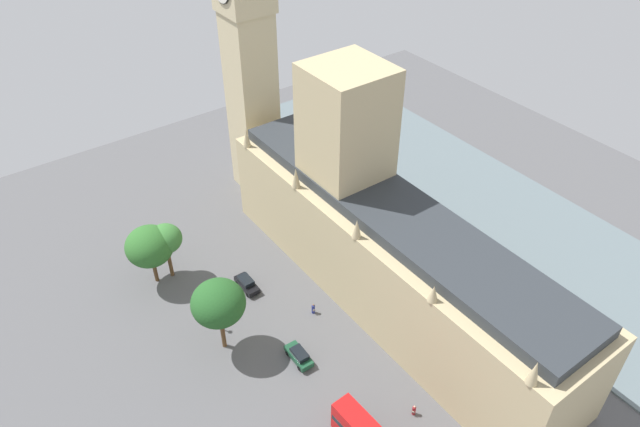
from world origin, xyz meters
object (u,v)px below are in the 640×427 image
at_px(parliament_building, 382,239).
at_px(plane_tree_opposite_hall, 165,239).
at_px(street_lamp_trailing, 201,303).
at_px(car_black_under_trees, 247,283).
at_px(plane_tree_leading, 218,303).
at_px(car_dark_green_near_tower, 299,355).
at_px(pedestrian_far_end, 313,309).
at_px(plane_tree_kerbside, 149,246).
at_px(pedestrian_corner, 414,410).
at_px(clock_tower, 247,35).

relative_size(parliament_building, plane_tree_opposite_hall, 6.40).
height_order(plane_tree_opposite_hall, street_lamp_trailing, plane_tree_opposite_hall).
height_order(car_black_under_trees, plane_tree_opposite_hall, plane_tree_opposite_hall).
relative_size(car_black_under_trees, plane_tree_leading, 0.41).
xyz_separation_m(car_black_under_trees, car_dark_green_near_tower, (1.20, 15.11, -0.00)).
xyz_separation_m(pedestrian_far_end, plane_tree_opposite_hall, (12.60, -18.48, 6.25)).
xyz_separation_m(parliament_building, plane_tree_opposite_hall, (23.06, -20.03, -2.31)).
distance_m(plane_tree_kerbside, street_lamp_trailing, 12.31).
bearing_deg(pedestrian_far_end, pedestrian_corner, 104.58).
height_order(parliament_building, plane_tree_opposite_hall, parliament_building).
distance_m(car_black_under_trees, pedestrian_far_end, 10.81).
relative_size(parliament_building, clock_tower, 1.11).
height_order(plane_tree_leading, street_lamp_trailing, plane_tree_leading).
distance_m(parliament_building, plane_tree_opposite_hall, 30.63).
relative_size(parliament_building, car_black_under_trees, 13.06).
bearing_deg(clock_tower, plane_tree_kerbside, 26.93).
distance_m(pedestrian_far_end, plane_tree_opposite_hall, 23.22).
bearing_deg(car_dark_green_near_tower, plane_tree_leading, 132.53).
bearing_deg(pedestrian_corner, plane_tree_kerbside, -4.90).
bearing_deg(car_black_under_trees, pedestrian_far_end, 117.24).
distance_m(clock_tower, street_lamp_trailing, 41.32).
bearing_deg(parliament_building, plane_tree_opposite_hall, -40.97).
bearing_deg(pedestrian_corner, clock_tower, -37.42).
xyz_separation_m(car_black_under_trees, pedestrian_far_end, (-4.99, 9.59, -0.13)).
xyz_separation_m(pedestrian_far_end, plane_tree_leading, (12.77, -2.14, 7.26)).
xyz_separation_m(plane_tree_kerbside, street_lamp_trailing, (-1.68, 11.97, -2.34)).
relative_size(pedestrian_far_end, pedestrian_corner, 1.08).
xyz_separation_m(parliament_building, pedestrian_corner, (10.21, 18.35, -8.62)).
distance_m(car_black_under_trees, plane_tree_opposite_hall, 13.20).
distance_m(parliament_building, car_black_under_trees, 20.83).
bearing_deg(street_lamp_trailing, car_black_under_trees, -161.28).
height_order(parliament_building, clock_tower, clock_tower).
distance_m(clock_tower, plane_tree_leading, 42.21).
height_order(clock_tower, plane_tree_opposite_hall, clock_tower).
height_order(car_dark_green_near_tower, pedestrian_corner, car_dark_green_near_tower).
height_order(clock_tower, car_dark_green_near_tower, clock_tower).
bearing_deg(car_dark_green_near_tower, plane_tree_kerbside, 111.55).
xyz_separation_m(car_dark_green_near_tower, plane_tree_opposite_hall, (6.42, -23.99, 6.12)).
bearing_deg(plane_tree_leading, clock_tower, -128.16).
distance_m(clock_tower, plane_tree_opposite_hall, 33.43).
bearing_deg(street_lamp_trailing, clock_tower, -133.57).
relative_size(car_dark_green_near_tower, street_lamp_trailing, 0.73).
relative_size(clock_tower, pedestrian_corner, 34.01).
distance_m(pedestrian_corner, plane_tree_leading, 26.62).
bearing_deg(car_dark_green_near_tower, parliament_building, 15.22).
bearing_deg(parliament_building, pedestrian_far_end, -8.43).
bearing_deg(pedestrian_corner, parliament_building, -55.37).
distance_m(parliament_building, car_dark_green_near_tower, 19.08).
bearing_deg(parliament_building, car_dark_green_near_tower, 13.39).
distance_m(car_dark_green_near_tower, pedestrian_far_end, 8.29).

